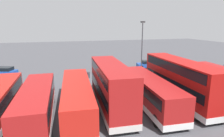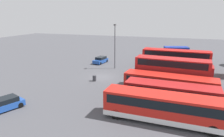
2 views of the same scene
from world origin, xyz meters
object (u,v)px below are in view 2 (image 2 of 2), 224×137
(bus_single_deck_seventh, at_px, (171,95))
(car_hatchback_silver, at_px, (101,60))
(car_small_green, at_px, (5,104))
(bus_single_deck_sixth, at_px, (169,85))
(bus_single_deck_fourth, at_px, (175,71))
(bus_single_deck_near_end, at_px, (175,58))
(bus_single_deck_second, at_px, (179,62))
(bus_double_decker_third, at_px, (175,62))
(bus_double_decker_fifth, at_px, (171,73))
(box_truck_blue, at_px, (172,53))
(lamp_post_tall, at_px, (115,43))
(waste_bin_yellow, at_px, (94,78))
(bus_single_deck_far_end, at_px, (163,107))

(bus_single_deck_seventh, relative_size, car_hatchback_silver, 2.45)
(bus_single_deck_seventh, bearing_deg, car_small_green, -69.57)
(bus_single_deck_sixth, bearing_deg, bus_single_deck_fourth, 177.49)
(bus_single_deck_near_end, height_order, bus_single_deck_second, same)
(bus_single_deck_near_end, distance_m, bus_double_decker_third, 7.11)
(bus_single_deck_near_end, distance_m, car_small_green, 33.09)
(car_hatchback_silver, bearing_deg, bus_double_decker_fifth, 52.91)
(bus_single_deck_sixth, bearing_deg, bus_double_decker_third, 178.95)
(car_hatchback_silver, bearing_deg, bus_double_decker_third, 74.75)
(bus_single_deck_second, xyz_separation_m, bus_double_decker_fifth, (11.25, -0.74, 0.82))
(box_truck_blue, relative_size, lamp_post_tall, 0.90)
(bus_single_deck_seventh, xyz_separation_m, waste_bin_yellow, (-6.53, -12.45, -1.15))
(box_truck_blue, relative_size, waste_bin_yellow, 8.32)
(bus_double_decker_third, bearing_deg, bus_single_deck_far_end, -0.87)
(bus_single_deck_fourth, relative_size, bus_single_deck_seventh, 1.10)
(bus_double_decker_third, height_order, car_small_green, bus_double_decker_third)
(bus_double_decker_third, relative_size, bus_double_decker_fifth, 1.11)
(bus_single_deck_near_end, height_order, bus_single_deck_seventh, same)
(bus_single_deck_near_end, xyz_separation_m, bus_single_deck_seventh, (21.63, 0.50, -0.00))
(bus_single_deck_seventh, xyz_separation_m, bus_single_deck_far_end, (3.47, -0.52, 0.00))
(bus_single_deck_sixth, distance_m, car_hatchback_silver, 22.27)
(bus_single_deck_second, height_order, bus_single_deck_seventh, same)
(bus_single_deck_sixth, distance_m, car_small_green, 20.06)
(bus_single_deck_seventh, distance_m, box_truck_blue, 27.70)
(bus_single_deck_far_end, relative_size, lamp_post_tall, 1.37)
(bus_double_decker_fifth, bearing_deg, lamp_post_tall, -126.79)
(bus_double_decker_fifth, relative_size, car_hatchback_silver, 2.43)
(bus_single_deck_second, height_order, car_small_green, bus_single_deck_second)
(bus_single_deck_fourth, xyz_separation_m, bus_double_decker_fifth, (4.01, -0.31, 0.82))
(bus_single_deck_fourth, xyz_separation_m, car_small_green, (17.48, -17.61, -0.92))
(bus_single_deck_fourth, distance_m, bus_double_decker_fifth, 4.10)
(bus_double_decker_third, height_order, bus_single_deck_seventh, bus_double_decker_third)
(bus_single_deck_seventh, relative_size, lamp_post_tall, 1.20)
(bus_single_deck_far_end, xyz_separation_m, car_hatchback_silver, (-22.45, -15.93, -0.92))
(bus_single_deck_near_end, xyz_separation_m, car_hatchback_silver, (2.64, -15.96, -0.92))
(bus_double_decker_third, xyz_separation_m, bus_single_deck_far_end, (18.03, -0.27, -0.83))
(bus_double_decker_third, xyz_separation_m, car_hatchback_silver, (-4.42, -16.21, -1.75))
(bus_single_deck_fourth, xyz_separation_m, bus_single_deck_far_end, (14.35, -0.39, 0.00))
(bus_double_decker_third, bearing_deg, car_small_green, -39.56)
(bus_single_deck_second, height_order, car_hatchback_silver, bus_single_deck_second)
(car_small_green, relative_size, waste_bin_yellow, 4.70)
(bus_single_deck_fourth, bearing_deg, bus_single_deck_sixth, -2.51)
(lamp_post_tall, bearing_deg, bus_double_decker_fifth, 53.21)
(bus_double_decker_third, xyz_separation_m, car_small_green, (21.17, -17.49, -1.75))
(bus_single_deck_second, height_order, bus_single_deck_fourth, same)
(car_hatchback_silver, distance_m, lamp_post_tall, 7.23)
(bus_single_deck_seventh, xyz_separation_m, box_truck_blue, (-27.66, -1.51, 0.09))
(box_truck_blue, xyz_separation_m, car_small_green, (34.26, -16.22, -1.01))
(lamp_post_tall, bearing_deg, bus_single_deck_far_end, 31.05)
(bus_single_deck_second, bearing_deg, bus_double_decker_fifth, -3.75)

